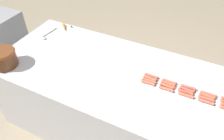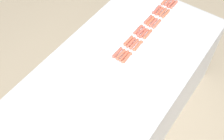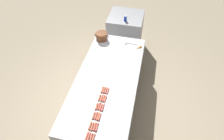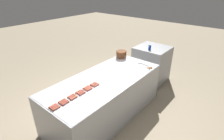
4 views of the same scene
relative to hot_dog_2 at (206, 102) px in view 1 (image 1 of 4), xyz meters
The scene contains 21 objects.
ground_plane 1.17m from the hot_dog_2, 88.70° to the left, with size 20.00×20.00×0.00m, color gray.
griddle_counter 0.90m from the hot_dog_2, 88.70° to the left, with size 1.07×2.45×0.86m.
hot_dog_2 is the anchor object (origin of this frame).
hot_dog_3 0.16m from the hot_dog_2, 90.26° to the left, with size 0.03×0.14×0.03m.
hot_dog_4 0.33m from the hot_dog_2, 90.48° to the left, with size 0.03×0.14×0.03m.
hot_dog_5 0.49m from the hot_dog_2, 89.95° to the left, with size 0.03×0.14×0.03m.
hot_dog_8 0.03m from the hot_dog_2, ahead, with size 0.03×0.14×0.03m.
hot_dog_9 0.17m from the hot_dog_2, 78.76° to the left, with size 0.03×0.14×0.03m.
hot_dog_10 0.33m from the hot_dog_2, 84.10° to the left, with size 0.03×0.14×0.03m.
hot_dog_11 0.49m from the hot_dog_2, 86.52° to the left, with size 0.03×0.14×0.03m.
hot_dog_14 0.07m from the hot_dog_2, ahead, with size 0.03×0.14×0.03m.
hot_dog_15 0.18m from the hot_dog_2, 68.73° to the left, with size 0.03×0.14×0.03m.
hot_dog_16 0.34m from the hot_dog_2, 78.71° to the left, with size 0.03×0.14×0.03m.
hot_dog_17 0.50m from the hot_dog_2, 82.88° to the left, with size 0.03×0.14×0.03m.
hot_dog_20 0.09m from the hot_dog_2, ahead, with size 0.03×0.14×0.03m.
hot_dog_21 0.19m from the hot_dog_2, 58.27° to the left, with size 0.03×0.14×0.03m.
hot_dog_22 0.34m from the hot_dog_2, 73.68° to the left, with size 0.03×0.14×0.03m.
hot_dog_23 0.50m from the hot_dog_2, 78.95° to the left, with size 0.03×0.14×0.03m.
bean_pot 1.85m from the hot_dog_2, 101.23° to the left, with size 0.31×0.25×0.17m.
serving_spoon 1.80m from the hot_dog_2, 83.55° to the left, with size 0.27×0.08×0.02m.
carrot 1.75m from the hot_dog_2, 75.41° to the left, with size 0.15×0.14×0.03m.
Camera 1 is at (-1.38, -0.61, 2.24)m, focal length 35.25 mm.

